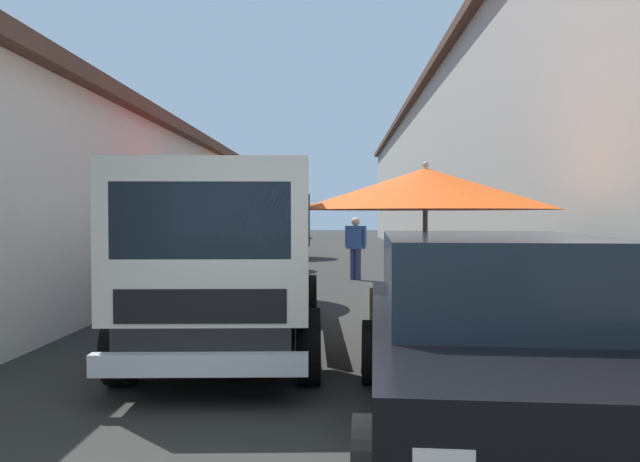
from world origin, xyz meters
The scene contains 10 objects.
ground centered at (13.50, 0.00, 0.00)m, with size 90.00×90.00×0.00m, color #282826.
building_left_whitewash centered at (15.75, 6.75, 1.83)m, with size 49.80×7.50×3.64m.
building_right_concrete centered at (15.75, -6.75, 3.06)m, with size 49.80×7.50×6.09m.
fruit_stall_far_right centered at (19.18, 1.76, 1.87)m, with size 2.61×2.61×2.41m.
fruit_stall_near_left centered at (4.02, -1.30, 1.72)m, with size 2.90×2.90×2.20m.
fruit_stall_mid_lane centered at (14.48, 2.16, 1.73)m, with size 2.23×2.23×2.35m.
fruit_stall_near_right centered at (7.97, 1.58, 1.84)m, with size 2.71×2.71×2.32m.
hatchback_car centered at (1.65, -1.46, 0.74)m, with size 4.00×2.11×1.45m.
delivery_truck centered at (3.59, 0.83, 1.04)m, with size 5.00×2.15×2.08m.
vendor_by_crates centered at (11.86, -0.78, 0.88)m, with size 0.42×0.52×1.54m.
Camera 1 is at (-2.54, -0.35, 1.60)m, focal length 32.88 mm.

